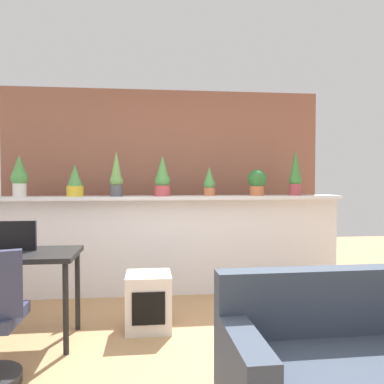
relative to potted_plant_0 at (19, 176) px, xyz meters
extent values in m
plane|color=tan|center=(1.64, -1.97, -1.38)|extent=(12.00, 12.00, 0.00)
cube|color=silver|center=(1.64, 0.03, -0.83)|extent=(4.09, 0.16, 1.11)
cube|color=silver|center=(1.64, -0.01, -0.25)|extent=(4.09, 0.35, 0.04)
cube|color=#935B47|center=(1.64, 0.63, -0.13)|extent=(4.09, 0.10, 2.50)
cylinder|color=silver|center=(0.00, 0.00, -0.16)|extent=(0.14, 0.14, 0.15)
sphere|color=#4C9347|center=(0.00, 0.00, -0.03)|extent=(0.19, 0.19, 0.19)
cone|color=#4C9347|center=(0.00, 0.00, 0.12)|extent=(0.16, 0.16, 0.22)
cylinder|color=gold|center=(0.60, 0.02, -0.17)|extent=(0.19, 0.19, 0.12)
cone|color=#4C9347|center=(0.60, 0.02, 0.01)|extent=(0.17, 0.17, 0.24)
cylinder|color=#4C4C51|center=(1.06, -0.05, -0.17)|extent=(0.14, 0.14, 0.13)
sphere|color=#669E4C|center=(1.06, -0.05, -0.06)|extent=(0.15, 0.15, 0.15)
cone|color=#669E4C|center=(1.06, -0.05, 0.13)|extent=(0.13, 0.13, 0.30)
cylinder|color=#B7474C|center=(1.58, -0.04, -0.17)|extent=(0.19, 0.19, 0.12)
sphere|color=#4C9347|center=(1.58, -0.04, -0.06)|extent=(0.18, 0.18, 0.18)
cone|color=#4C9347|center=(1.58, -0.04, 0.10)|extent=(0.15, 0.15, 0.25)
cylinder|color=#C66B42|center=(2.14, 0.01, -0.19)|extent=(0.13, 0.13, 0.09)
sphere|color=#4C9347|center=(2.14, 0.01, -0.10)|extent=(0.14, 0.14, 0.14)
cone|color=#4C9347|center=(2.14, 0.01, 0.02)|extent=(0.12, 0.12, 0.18)
cylinder|color=#C66B42|center=(2.70, -0.04, -0.18)|extent=(0.16, 0.16, 0.11)
sphere|color=#2D7033|center=(2.70, -0.04, -0.04)|extent=(0.22, 0.22, 0.22)
cylinder|color=#B7474C|center=(3.18, 0.00, -0.17)|extent=(0.14, 0.14, 0.14)
sphere|color=#3D843D|center=(3.18, 0.00, -0.05)|extent=(0.15, 0.15, 0.15)
cone|color=#3D843D|center=(3.18, 0.00, 0.15)|extent=(0.13, 0.13, 0.34)
cylinder|color=black|center=(0.79, -1.47, -1.03)|extent=(0.04, 0.04, 0.71)
cylinder|color=black|center=(0.79, -0.97, -1.03)|extent=(0.04, 0.04, 0.71)
cube|color=black|center=(0.29, -1.22, -0.65)|extent=(1.10, 0.60, 0.04)
cube|color=black|center=(0.30, -1.14, -0.51)|extent=(0.37, 0.04, 0.25)
cube|color=silver|center=(1.42, -1.02, -1.13)|extent=(0.40, 0.40, 0.50)
cube|color=black|center=(1.42, -1.21, -1.13)|extent=(0.28, 0.04, 0.28)
cube|color=#333D4C|center=(2.60, -2.24, -0.78)|extent=(1.56, 0.18, 0.40)
cube|color=#333D4C|center=(1.90, -2.55, -0.90)|extent=(0.17, 0.76, 0.16)
camera|label=1|loc=(1.42, -4.50, -0.03)|focal=36.39mm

